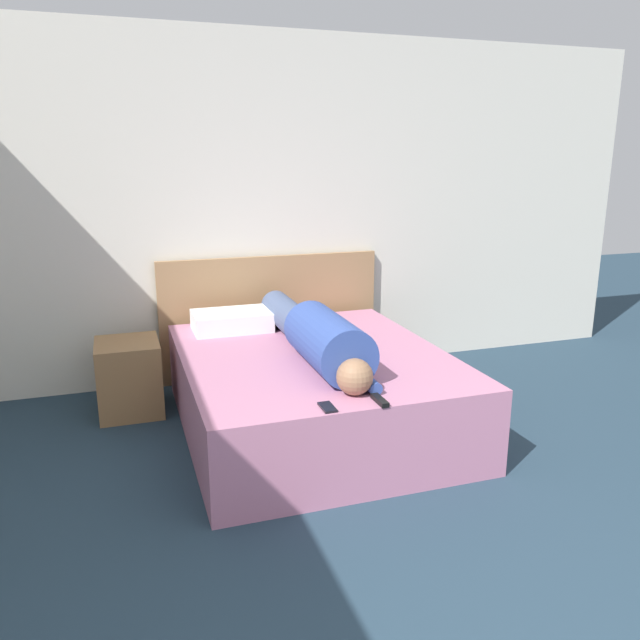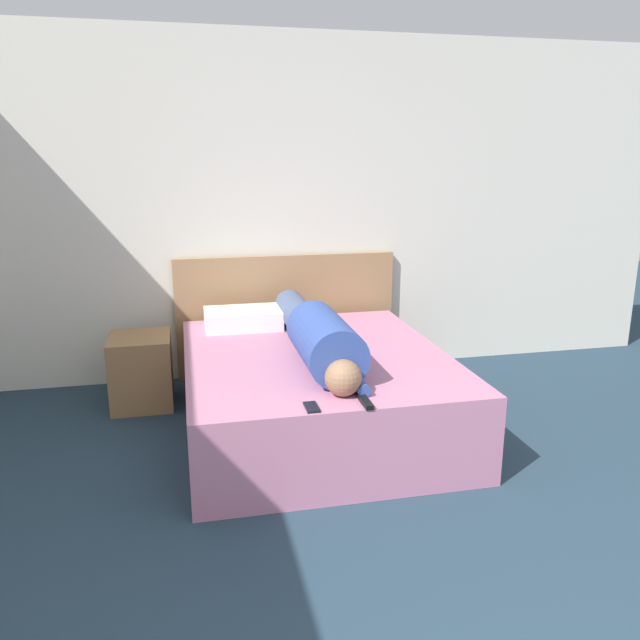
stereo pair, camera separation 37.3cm
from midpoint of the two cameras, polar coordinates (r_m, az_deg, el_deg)
The scene contains 8 objects.
wall_back at distance 4.90m, azimuth -0.01°, elevation 10.00°, with size 6.23×0.06×2.60m.
bed at distance 4.02m, azimuth 2.23°, elevation -6.48°, with size 1.62×1.91×0.51m.
headboard at distance 4.95m, azimuth -0.90°, elevation 0.42°, with size 1.74×0.04×0.96m.
nightstand at distance 4.50m, azimuth -13.75°, elevation -4.56°, with size 0.42×0.45×0.50m.
person_lying at distance 3.80m, azimuth 2.52°, elevation -1.43°, with size 0.33×1.74×0.33m.
pillow_near_headboard at distance 4.50m, azimuth -4.72°, elevation 0.10°, with size 0.54×0.36×0.13m.
tv_remote at distance 3.15m, azimuth 7.64°, elevation -7.55°, with size 0.04×0.15×0.02m.
cell_phone at distance 3.09m, azimuth 2.71°, elevation -8.04°, with size 0.06×0.13×0.01m.
Camera 2 is at (-0.87, -0.95, 1.71)m, focal length 35.00 mm.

